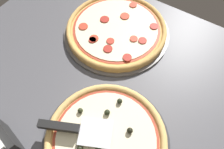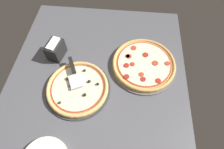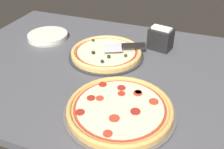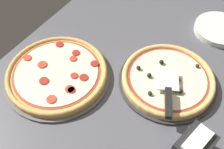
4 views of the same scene
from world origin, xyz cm
name	(u,v)px [view 1 (image 1 of 4)]	position (x,y,z in cm)	size (l,w,h in cm)	color
ground_plane	(127,119)	(0.00, 0.00, -1.80)	(143.19, 106.65, 3.60)	#4C4C51
pizza_pan_front	(106,140)	(-1.40, -9.80, 0.50)	(37.20, 37.20, 1.00)	#2D2D30
pizza_front	(106,139)	(-1.41, -9.79, 2.42)	(34.97, 34.97, 3.94)	#DBAD60
pizza_pan_back	(116,32)	(-21.50, 27.53, 0.50)	(41.15, 41.15, 1.00)	#565451
pizza_back	(116,29)	(-21.49, 27.51, 2.37)	(38.68, 38.68, 2.65)	tan
serving_spatula	(68,128)	(-11.31, -13.69, 5.71)	(20.94, 13.57, 2.00)	silver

